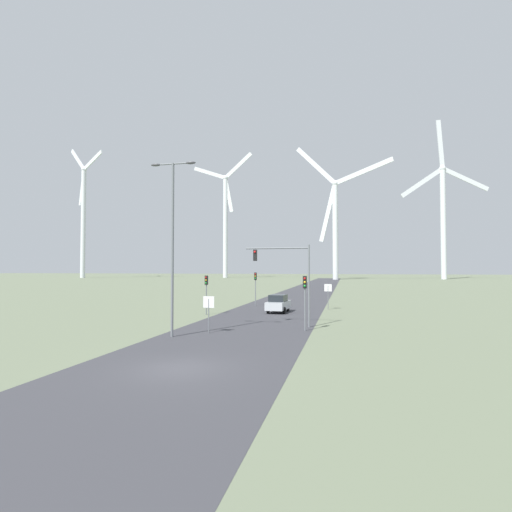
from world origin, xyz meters
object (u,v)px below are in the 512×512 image
(stop_sign_near, at_px, (209,307))
(wind_turbine_right, at_px, (443,210))
(stop_sign_far, at_px, (328,292))
(traffic_light_post_near_left, at_px, (206,286))
(traffic_light_mast_overhead, at_px, (287,268))
(wind_turbine_left, at_px, (225,217))
(car_approaching, at_px, (278,303))
(wind_turbine_far_left, at_px, (83,213))
(traffic_light_post_mid_left, at_px, (255,281))
(wind_turbine_center, at_px, (335,217))
(streetlamp, at_px, (173,229))
(traffic_light_post_near_right, at_px, (305,291))

(stop_sign_near, distance_m, wind_turbine_right, 160.87)
(stop_sign_near, height_order, wind_turbine_right, wind_turbine_right)
(stop_sign_far, distance_m, traffic_light_post_near_left, 13.74)
(traffic_light_post_near_left, bearing_deg, stop_sign_near, -69.30)
(traffic_light_mast_overhead, height_order, wind_turbine_left, wind_turbine_left)
(traffic_light_post_near_left, xyz_separation_m, car_approaching, (6.55, 3.56, -1.89))
(wind_turbine_far_left, height_order, wind_turbine_right, wind_turbine_right)
(wind_turbine_right, bearing_deg, wind_turbine_far_left, -176.18)
(car_approaching, xyz_separation_m, wind_turbine_far_left, (-115.41, 126.09, 30.25))
(stop_sign_far, height_order, traffic_light_mast_overhead, traffic_light_mast_overhead)
(traffic_light_post_mid_left, bearing_deg, car_approaching, -59.85)
(wind_turbine_center, bearing_deg, traffic_light_mast_overhead, -90.19)
(wind_turbine_left, bearing_deg, traffic_light_post_mid_left, -71.41)
(traffic_light_post_near_left, xyz_separation_m, wind_turbine_left, (-43.80, 148.31, 26.63))
(stop_sign_far, relative_size, traffic_light_post_near_left, 0.73)
(stop_sign_near, distance_m, wind_turbine_center, 138.38)
(stop_sign_far, xyz_separation_m, traffic_light_mast_overhead, (-2.59, -13.65, 2.61))
(streetlamp, bearing_deg, stop_sign_near, 47.25)
(stop_sign_near, xyz_separation_m, wind_turbine_left, (-47.75, 158.77, 27.64))
(traffic_light_post_near_left, bearing_deg, traffic_light_post_near_right, -37.39)
(wind_turbine_center, height_order, wind_turbine_right, wind_turbine_right)
(traffic_light_post_near_left, distance_m, car_approaching, 7.69)
(traffic_light_post_mid_left, xyz_separation_m, wind_turbine_left, (-46.39, 137.93, 26.49))
(stop_sign_far, xyz_separation_m, wind_turbine_far_left, (-120.30, 122.09, 29.21))
(stop_sign_near, xyz_separation_m, traffic_light_mast_overhead, (4.90, 4.37, 2.77))
(streetlamp, bearing_deg, wind_turbine_center, 87.03)
(traffic_light_post_near_right, bearing_deg, wind_turbine_right, 74.07)
(streetlamp, height_order, traffic_light_post_mid_left, streetlamp)
(stop_sign_far, relative_size, traffic_light_mast_overhead, 0.44)
(wind_turbine_far_left, distance_m, wind_turbine_left, 67.71)
(wind_turbine_far_left, xyz_separation_m, wind_turbine_right, (161.69, 10.79, -2.59))
(traffic_light_post_near_left, relative_size, wind_turbine_far_left, 0.06)
(wind_turbine_left, distance_m, wind_turbine_center, 57.80)
(wind_turbine_center, bearing_deg, traffic_light_post_mid_left, -93.32)
(car_approaching, bearing_deg, wind_turbine_left, 109.18)
(streetlamp, height_order, traffic_light_post_near_right, streetlamp)
(stop_sign_near, relative_size, wind_turbine_far_left, 0.04)
(traffic_light_post_near_right, distance_m, car_approaching, 12.36)
(car_approaching, bearing_deg, stop_sign_near, -100.48)
(car_approaching, relative_size, wind_turbine_far_left, 0.07)
(traffic_light_post_near_right, distance_m, wind_turbine_far_left, 184.34)
(streetlamp, xyz_separation_m, car_approaching, (4.45, 16.03, -6.24))
(stop_sign_near, xyz_separation_m, wind_turbine_right, (48.87, 150.91, 26.78))
(stop_sign_near, bearing_deg, traffic_light_post_mid_left, 93.75)
(stop_sign_near, xyz_separation_m, stop_sign_far, (7.48, 18.02, 0.16))
(car_approaching, relative_size, wind_turbine_right, 0.06)
(stop_sign_near, relative_size, traffic_light_post_near_right, 0.65)
(stop_sign_near, distance_m, traffic_light_post_near_left, 11.23)
(streetlamp, bearing_deg, wind_turbine_left, 105.93)
(traffic_light_post_near_left, height_order, traffic_light_post_near_right, traffic_light_post_near_right)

